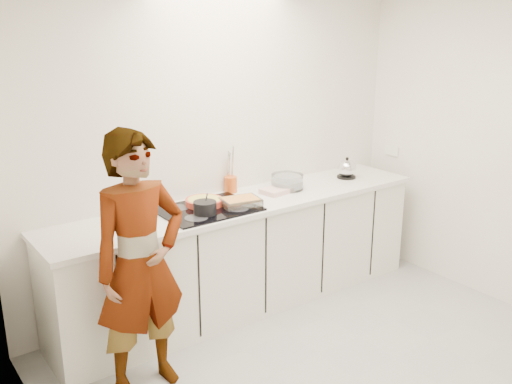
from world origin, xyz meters
TOP-DOWN VIEW (x-y plane):
  - floor at (0.00, 0.00)m, footprint 3.60×3.20m
  - wall_back at (0.00, 1.60)m, footprint 3.60×0.00m
  - wall_left at (-1.80, 0.00)m, footprint 0.00×3.20m
  - base_cabinets at (0.00, 1.28)m, footprint 3.20×0.58m
  - countertop at (0.00, 1.28)m, footprint 3.24×0.64m
  - hob at (-0.35, 1.26)m, footprint 0.72×0.54m
  - tart_dish at (-0.33, 1.35)m, footprint 0.39×0.39m
  - saucepan at (-0.43, 1.16)m, footprint 0.21×0.21m
  - baking_dish at (-0.11, 1.17)m, footprint 0.33×0.26m
  - mixing_bowl at (0.49, 1.34)m, footprint 0.27×0.27m
  - tea_towel at (0.35, 1.30)m, footprint 0.27×0.21m
  - kettle at (1.15, 1.30)m, footprint 0.18×0.18m
  - utensil_crock at (0.05, 1.55)m, footprint 0.12×0.12m
  - cook at (-1.14, 0.77)m, footprint 0.65×0.45m

SIDE VIEW (x-z plane):
  - floor at x=0.00m, z-range 0.00..0.00m
  - base_cabinets at x=0.00m, z-range 0.00..0.87m
  - cook at x=-1.14m, z-range 0.00..1.69m
  - countertop at x=0.00m, z-range 0.87..0.91m
  - hob at x=-0.35m, z-range 0.91..0.92m
  - tea_towel at x=0.35m, z-range 0.91..0.95m
  - tart_dish at x=-0.33m, z-range 0.93..0.97m
  - baking_dish at x=-0.11m, z-range 0.93..0.98m
  - mixing_bowl at x=0.49m, z-range 0.91..1.03m
  - saucepan at x=-0.43m, z-range 0.89..1.05m
  - utensil_crock at x=0.05m, z-range 0.91..1.04m
  - kettle at x=1.15m, z-range 0.89..1.09m
  - wall_back at x=0.00m, z-range 0.00..2.60m
  - wall_left at x=-1.80m, z-range 0.00..2.60m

